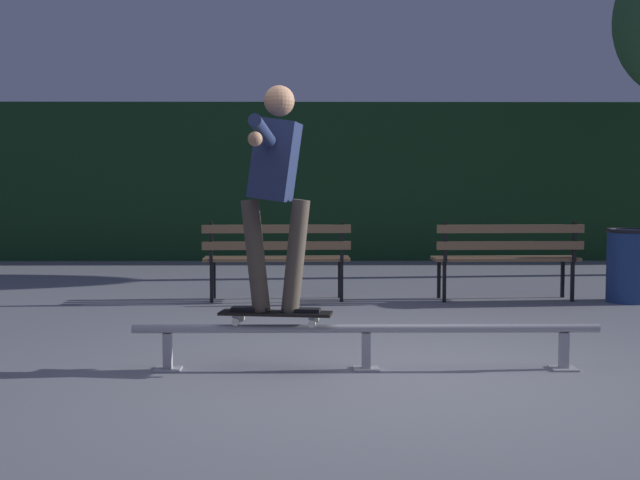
{
  "coord_description": "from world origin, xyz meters",
  "views": [
    {
      "loc": [
        -0.37,
        -5.52,
        1.31
      ],
      "look_at": [
        -0.31,
        0.98,
        0.85
      ],
      "focal_mm": 46.59,
      "sensor_mm": 36.0,
      "label": 1
    }
  ],
  "objects_px": {
    "grind_rail": "(366,336)",
    "trash_can": "(630,264)",
    "park_bench_leftmost": "(277,252)",
    "skateboarder": "(276,179)",
    "park_bench_left_center": "(507,252)",
    "skateboard": "(276,314)"
  },
  "relations": [
    {
      "from": "grind_rail",
      "to": "trash_can",
      "type": "distance_m",
      "value": 4.45
    },
    {
      "from": "park_bench_leftmost",
      "to": "skateboarder",
      "type": "bearing_deg",
      "value": -87.61
    },
    {
      "from": "park_bench_left_center",
      "to": "trash_can",
      "type": "xyz_separation_m",
      "value": [
        1.31,
        -0.1,
        -0.12
      ]
    },
    {
      "from": "skateboarder",
      "to": "trash_can",
      "type": "bearing_deg",
      "value": 41.08
    },
    {
      "from": "grind_rail",
      "to": "park_bench_left_center",
      "type": "xyz_separation_m",
      "value": [
        1.76,
        3.32,
        0.3
      ]
    },
    {
      "from": "skateboarder",
      "to": "park_bench_left_center",
      "type": "xyz_separation_m",
      "value": [
        2.38,
        3.32,
        -0.79
      ]
    },
    {
      "from": "grind_rail",
      "to": "trash_can",
      "type": "xyz_separation_m",
      "value": [
        3.07,
        3.22,
        0.17
      ]
    },
    {
      "from": "skateboard",
      "to": "skateboarder",
      "type": "relative_size",
      "value": 0.51
    },
    {
      "from": "grind_rail",
      "to": "trash_can",
      "type": "bearing_deg",
      "value": 46.39
    },
    {
      "from": "skateboard",
      "to": "trash_can",
      "type": "xyz_separation_m",
      "value": [
        3.69,
        3.22,
        0.02
      ]
    },
    {
      "from": "skateboard",
      "to": "skateboarder",
      "type": "bearing_deg",
      "value": -7.94
    },
    {
      "from": "park_bench_leftmost",
      "to": "skateboard",
      "type": "bearing_deg",
      "value": -87.66
    },
    {
      "from": "grind_rail",
      "to": "park_bench_left_center",
      "type": "distance_m",
      "value": 3.77
    },
    {
      "from": "park_bench_leftmost",
      "to": "trash_can",
      "type": "bearing_deg",
      "value": -1.53
    },
    {
      "from": "park_bench_left_center",
      "to": "skateboard",
      "type": "bearing_deg",
      "value": -125.7
    },
    {
      "from": "skateboard",
      "to": "trash_can",
      "type": "distance_m",
      "value": 4.9
    },
    {
      "from": "grind_rail",
      "to": "skateboard",
      "type": "height_order",
      "value": "skateboard"
    },
    {
      "from": "grind_rail",
      "to": "park_bench_leftmost",
      "type": "bearing_deg",
      "value": 102.97
    },
    {
      "from": "grind_rail",
      "to": "park_bench_leftmost",
      "type": "relative_size",
      "value": 2.01
    },
    {
      "from": "grind_rail",
      "to": "skateboarder",
      "type": "height_order",
      "value": "skateboarder"
    },
    {
      "from": "park_bench_left_center",
      "to": "trash_can",
      "type": "bearing_deg",
      "value": -4.47
    },
    {
      "from": "grind_rail",
      "to": "skateboard",
      "type": "bearing_deg",
      "value": 180.0
    }
  ]
}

